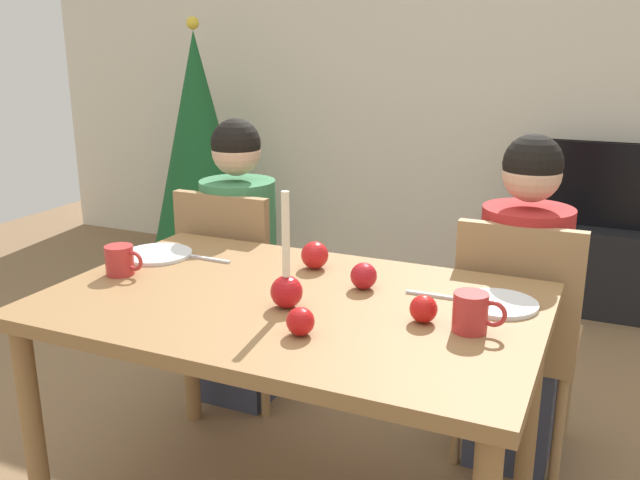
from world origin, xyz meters
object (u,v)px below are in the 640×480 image
at_px(apple_near_candle, 315,255).
at_px(apple_by_right_mug, 423,309).
at_px(chair_left, 237,284).
at_px(person_right_child, 520,310).
at_px(christmas_tree, 198,141).
at_px(mug_right, 472,312).
at_px(plate_right, 498,304).
at_px(tv, 605,185).
at_px(apple_far_edge, 364,276).
at_px(dining_table, 292,325).
at_px(chair_right, 517,329).
at_px(candle_centerpiece, 286,284).
at_px(apple_by_left_plate, 300,321).
at_px(mug_left, 121,260).
at_px(tv_stand, 595,267).
at_px(plate_left, 157,254).
at_px(person_left_child, 240,268).

bearing_deg(apple_near_candle, apple_by_right_mug, -32.88).
height_order(chair_left, person_right_child, person_right_child).
relative_size(christmas_tree, mug_right, 11.87).
bearing_deg(apple_by_right_mug, apple_near_candle, 147.12).
distance_m(chair_left, plate_right, 1.20).
distance_m(tv, apple_far_edge, 2.22).
distance_m(dining_table, chair_right, 0.84).
xyz_separation_m(tv, apple_far_edge, (-0.59, -2.14, 0.08)).
xyz_separation_m(chair_right, candle_centerpiece, (-0.54, -0.67, 0.31)).
bearing_deg(chair_left, christmas_tree, 127.92).
bearing_deg(mug_right, apple_by_left_plate, -153.06).
bearing_deg(apple_far_edge, chair_right, 48.62).
relative_size(mug_left, apple_by_left_plate, 1.84).
bearing_deg(apple_far_edge, candle_centerpiece, -122.28).
height_order(tv_stand, mug_right, mug_right).
xyz_separation_m(person_right_child, plate_left, (-1.15, -0.47, 0.19)).
height_order(chair_right, mug_right, chair_right).
relative_size(chair_left, chair_right, 1.00).
height_order(person_left_child, apple_far_edge, person_left_child).
xyz_separation_m(christmas_tree, apple_far_edge, (1.88, -1.95, -0.04)).
xyz_separation_m(christmas_tree, apple_near_candle, (1.67, -1.84, -0.04)).
height_order(tv, candle_centerpiece, candle_centerpiece).
height_order(chair_left, apple_by_right_mug, chair_left).
bearing_deg(mug_left, mug_right, 0.54).
distance_m(person_left_child, tv_stand, 2.13).
bearing_deg(chair_right, chair_left, 180.00).
relative_size(plate_left, apple_far_edge, 2.97).
bearing_deg(plate_left, mug_right, -9.88).
xyz_separation_m(chair_right, mug_left, (-1.14, -0.64, 0.29)).
xyz_separation_m(tv_stand, apple_far_edge, (-0.59, -2.14, 0.55)).
distance_m(mug_left, apple_by_left_plate, 0.74).
distance_m(mug_right, apple_far_edge, 0.40).
bearing_deg(mug_left, tv_stand, 60.41).
xyz_separation_m(chair_left, plate_right, (1.10, -0.42, 0.24)).
distance_m(apple_near_candle, apple_by_right_mug, 0.52).
distance_m(chair_left, candle_centerpiece, 0.93).
height_order(chair_left, tv, tv).
relative_size(chair_left, tv_stand, 1.41).
height_order(dining_table, chair_right, chair_right).
bearing_deg(apple_by_left_plate, apple_by_right_mug, 38.43).
relative_size(chair_right, person_left_child, 0.77).
xyz_separation_m(person_left_child, mug_right, (1.07, -0.66, 0.23)).
bearing_deg(dining_table, apple_near_candle, 100.56).
bearing_deg(tv, person_left_child, -128.00).
height_order(tv_stand, plate_right, plate_right).
distance_m(plate_right, apple_far_edge, 0.39).
height_order(tv, mug_left, tv).
distance_m(chair_left, apple_by_right_mug, 1.16).
distance_m(tv_stand, candle_centerpiece, 2.54).
relative_size(person_right_child, plate_right, 5.32).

